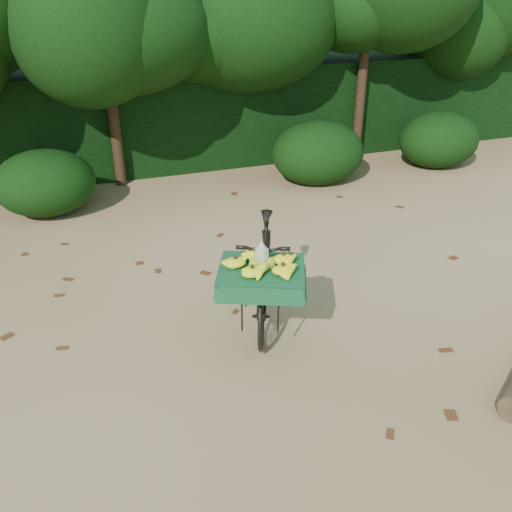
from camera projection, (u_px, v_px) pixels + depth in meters
name	position (u px, v px, depth m)	size (l,w,h in m)	color
ground	(362.00, 330.00, 5.63)	(80.00, 80.00, 0.00)	tan
vendor_bicycle	(265.00, 271.00, 5.60)	(1.32, 1.94, 1.10)	black
hedge_backdrop	(204.00, 112.00, 10.46)	(26.00, 1.80, 1.80)	black
tree_row	(176.00, 59.00, 9.09)	(14.50, 2.00, 4.00)	black
bush_clumps	(264.00, 162.00, 9.15)	(8.80, 1.70, 0.90)	black
leaf_litter	(334.00, 298.00, 6.17)	(7.00, 7.30, 0.01)	#4C2814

